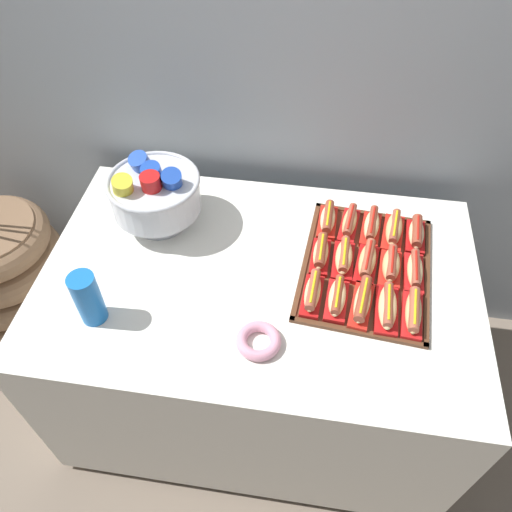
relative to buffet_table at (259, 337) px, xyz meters
name	(u,v)px	position (x,y,z in m)	size (l,w,h in m)	color
ground_plane	(258,388)	(0.00, 0.00, -0.41)	(10.00, 10.00, 0.00)	#7A6B5B
back_wall	(287,34)	(0.00, 0.59, 0.89)	(6.00, 0.10, 2.60)	#9EA8B2
buffet_table	(259,337)	(0.00, 0.00, 0.00)	(1.41, 0.91, 0.79)	white
floor_vase	(15,280)	(-1.12, 0.19, -0.10)	(0.56, 0.56, 1.21)	brown
serving_tray	(365,268)	(0.34, 0.08, 0.38)	(0.45, 0.56, 0.01)	#56331E
hot_dog_0	(312,293)	(0.17, -0.08, 0.41)	(0.07, 0.16, 0.06)	#B21414
hot_dog_1	(337,298)	(0.25, -0.08, 0.41)	(0.07, 0.16, 0.06)	red
hot_dog_2	(362,302)	(0.32, -0.09, 0.41)	(0.08, 0.18, 0.07)	red
hot_dog_3	(387,308)	(0.40, -0.10, 0.41)	(0.08, 0.18, 0.06)	#B21414
hot_dog_4	(413,312)	(0.47, -0.10, 0.41)	(0.07, 0.18, 0.06)	red
hot_dog_5	(321,253)	(0.19, 0.09, 0.41)	(0.06, 0.16, 0.06)	#B21414
hot_dog_6	(344,258)	(0.26, 0.08, 0.41)	(0.07, 0.16, 0.06)	#B21414
hot_dog_7	(367,261)	(0.34, 0.08, 0.41)	(0.09, 0.17, 0.06)	#B21414
hot_dog_8	(391,266)	(0.41, 0.07, 0.41)	(0.08, 0.16, 0.06)	red
hot_dog_9	(415,271)	(0.49, 0.06, 0.41)	(0.07, 0.17, 0.06)	red
hot_dog_10	(328,219)	(0.20, 0.25, 0.41)	(0.07, 0.16, 0.06)	red
hot_dog_11	(349,223)	(0.28, 0.25, 0.41)	(0.08, 0.17, 0.06)	red
hot_dog_12	(371,226)	(0.35, 0.24, 0.41)	(0.08, 0.17, 0.06)	red
hot_dog_13	(394,230)	(0.43, 0.23, 0.41)	(0.09, 0.18, 0.06)	red
hot_dog_14	(416,234)	(0.50, 0.23, 0.41)	(0.07, 0.16, 0.06)	#B21414
punch_bowl	(154,192)	(-0.38, 0.19, 0.51)	(0.31, 0.31, 0.25)	silver
cup_stack	(88,298)	(-0.46, -0.23, 0.47)	(0.08, 0.08, 0.18)	blue
donut	(259,341)	(0.04, -0.26, 0.39)	(0.13, 0.13, 0.03)	pink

